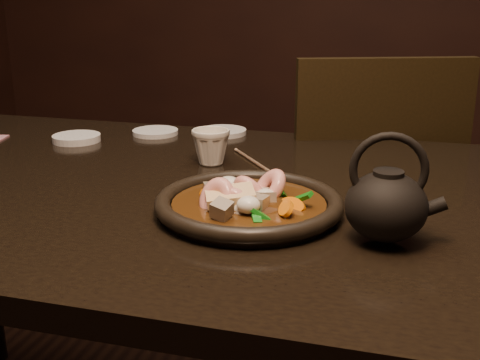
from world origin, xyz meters
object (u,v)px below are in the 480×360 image
(table, at_px, (156,220))
(teapot, at_px, (387,203))
(plate, at_px, (249,205))
(tea_cup, at_px, (211,146))
(chair, at_px, (362,213))

(table, height_order, teapot, teapot)
(table, bearing_deg, plate, -29.03)
(teapot, bearing_deg, table, 151.14)
(tea_cup, height_order, teapot, teapot)
(chair, bearing_deg, table, 38.98)
(chair, height_order, plate, chair)
(chair, xyz_separation_m, teapot, (0.08, -0.75, 0.30))
(chair, height_order, tea_cup, chair)
(tea_cup, bearing_deg, teapot, -40.67)
(chair, height_order, teapot, chair)
(table, relative_size, plate, 5.42)
(plate, distance_m, teapot, 0.22)
(chair, distance_m, plate, 0.75)
(plate, bearing_deg, chair, 79.45)
(plate, xyz_separation_m, teapot, (0.21, -0.05, 0.04))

